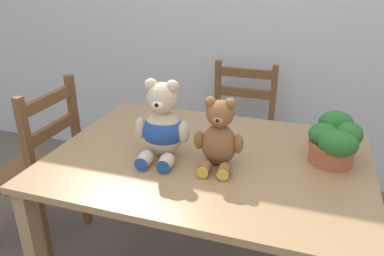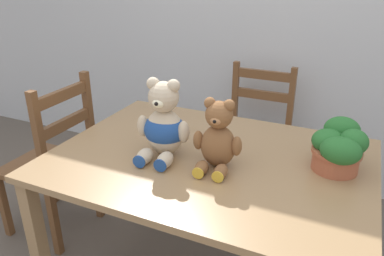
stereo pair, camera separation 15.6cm
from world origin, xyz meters
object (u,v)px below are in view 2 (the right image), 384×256
Objects in this scene: teddy_bear_right at (218,139)px; teddy_bear_left at (164,126)px; wooden_chair_side at (53,162)px; wooden_chair_behind at (254,137)px; potted_plant at (339,147)px.

teddy_bear_left is at bearing -4.96° from teddy_bear_right.
teddy_bear_right is (1.09, -0.14, 0.43)m from wooden_chair_side.
wooden_chair_side is 2.86× the size of teddy_bear_left.
wooden_chair_behind is 3.73× the size of potted_plant.
wooden_chair_behind is 1.09m from potted_plant.
teddy_bear_left reaches higher than wooden_chair_side.
teddy_bear_right is 0.49m from potted_plant.
teddy_bear_left is at bearing -99.49° from wooden_chair_side.
teddy_bear_left is at bearing 82.15° from wooden_chair_behind.
teddy_bear_right reaches higher than potted_plant.
wooden_chair_side is at bearing -11.92° from teddy_bear_right.
wooden_chair_behind is at bearing -88.29° from teddy_bear_right.
wooden_chair_behind is 3.15× the size of teddy_bear_right.
wooden_chair_behind is at bearing -102.51° from teddy_bear_left.
wooden_chair_side reaches higher than wooden_chair_behind.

